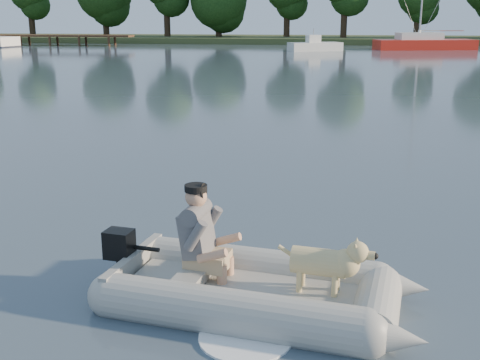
# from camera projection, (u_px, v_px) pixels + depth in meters

# --- Properties ---
(water) EXTENTS (160.00, 160.00, 0.00)m
(water) POSITION_uv_depth(u_px,v_px,m) (206.00, 293.00, 7.02)
(water) COLOR slate
(water) RESTS_ON ground
(shore_bank) EXTENTS (160.00, 12.00, 0.70)m
(shore_bank) POSITION_uv_depth(u_px,v_px,m) (308.00, 40.00, 66.18)
(shore_bank) COLOR #47512D
(shore_bank) RESTS_ON water
(dock) EXTENTS (18.00, 2.00, 1.04)m
(dock) POSITION_uv_depth(u_px,v_px,m) (44.00, 40.00, 59.76)
(dock) COLOR #4C331E
(dock) RESTS_ON water
(dinghy) EXTENTS (5.27, 4.09, 1.41)m
(dinghy) POSITION_uv_depth(u_px,v_px,m) (258.00, 254.00, 6.58)
(dinghy) COLOR #9F9F9A
(dinghy) RESTS_ON water
(man) EXTENTS (0.84, 0.75, 1.10)m
(man) POSITION_uv_depth(u_px,v_px,m) (198.00, 230.00, 6.79)
(man) COLOR #5C5B60
(man) RESTS_ON dinghy
(dog) EXTENTS (1.00, 0.50, 0.64)m
(dog) POSITION_uv_depth(u_px,v_px,m) (319.00, 266.00, 6.47)
(dog) COLOR #CFB977
(dog) RESTS_ON dinghy
(outboard_motor) EXTENTS (0.47, 0.36, 0.81)m
(outboard_motor) POSITION_uv_depth(u_px,v_px,m) (120.00, 261.00, 7.15)
(outboard_motor) COLOR black
(outboard_motor) RESTS_ON dinghy
(motorboat) EXTENTS (4.97, 3.51, 1.97)m
(motorboat) POSITION_uv_depth(u_px,v_px,m) (315.00, 40.00, 50.96)
(motorboat) COLOR white
(motorboat) RESTS_ON water
(sailboat) EXTENTS (9.03, 4.34, 11.94)m
(sailboat) POSITION_uv_depth(u_px,v_px,m) (424.00, 43.00, 53.10)
(sailboat) COLOR red
(sailboat) RESTS_ON water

